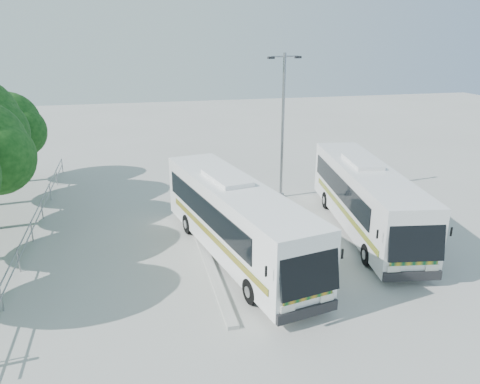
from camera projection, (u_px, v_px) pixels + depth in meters
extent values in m
plane|color=#ACACA6|center=(254.00, 247.00, 21.53)|extent=(100.00, 100.00, 0.00)
cube|color=#B2B2AD|center=(198.00, 233.00, 22.85)|extent=(0.40, 16.00, 0.15)
cylinder|color=gray|center=(34.00, 215.00, 22.72)|extent=(0.06, 22.00, 0.06)
cylinder|color=gray|center=(35.00, 223.00, 22.85)|extent=(0.06, 22.00, 0.06)
cylinder|color=gray|center=(61.00, 169.00, 32.08)|extent=(0.06, 0.06, 1.00)
cylinder|color=#382314|center=(14.00, 162.00, 30.56)|extent=(0.36, 0.36, 2.77)
sphere|color=#0E340E|center=(8.00, 124.00, 29.75)|extent=(4.03, 4.03, 4.03)
sphere|color=#0E340E|center=(20.00, 131.00, 29.59)|extent=(3.28, 3.28, 3.28)
cube|color=white|center=(236.00, 218.00, 20.15)|extent=(4.64, 11.73, 2.92)
cube|color=black|center=(310.00, 268.00, 15.08)|extent=(2.24, 0.87, 1.86)
cube|color=black|center=(204.00, 210.00, 20.04)|extent=(1.89, 9.01, 1.05)
cube|color=black|center=(255.00, 202.00, 21.01)|extent=(1.89, 9.01, 1.05)
cube|color=#0B511D|center=(212.00, 237.00, 19.59)|extent=(2.02, 9.76, 0.27)
cylinder|color=black|center=(251.00, 291.00, 16.93)|extent=(0.47, 1.00, 0.96)
cylinder|color=black|center=(302.00, 279.00, 17.80)|extent=(0.47, 1.00, 0.96)
cylinder|color=black|center=(188.00, 224.00, 22.93)|extent=(0.47, 1.00, 0.96)
cylinder|color=black|center=(229.00, 217.00, 23.80)|extent=(0.47, 1.00, 0.96)
cube|color=silver|center=(366.00, 197.00, 22.88)|extent=(4.07, 11.50, 2.86)
cube|color=black|center=(417.00, 238.00, 17.42)|extent=(2.20, 0.76, 1.82)
cube|color=black|center=(339.00, 187.00, 23.21)|extent=(1.45, 8.91, 1.03)
cube|color=black|center=(386.00, 186.00, 23.39)|extent=(1.45, 8.91, 1.03)
cube|color=#0B4F2A|center=(343.00, 210.00, 22.70)|extent=(1.55, 9.65, 0.26)
cylinder|color=black|center=(367.00, 255.00, 19.76)|extent=(0.42, 0.97, 0.94)
cylinder|color=black|center=(416.00, 253.00, 19.91)|extent=(0.42, 0.97, 0.94)
cylinder|color=black|center=(326.00, 200.00, 26.23)|extent=(0.42, 0.97, 0.94)
cylinder|color=black|center=(363.00, 199.00, 26.39)|extent=(0.42, 0.97, 0.94)
cylinder|color=gray|center=(283.00, 128.00, 26.88)|extent=(0.19, 0.19, 8.36)
cylinder|color=gray|center=(285.00, 56.00, 25.61)|extent=(1.66, 0.36, 0.08)
cube|color=black|center=(271.00, 58.00, 25.31)|extent=(0.39, 0.25, 0.13)
cube|color=black|center=(298.00, 57.00, 25.93)|extent=(0.39, 0.25, 0.13)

